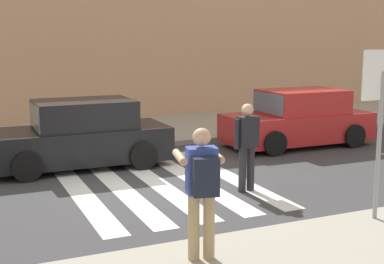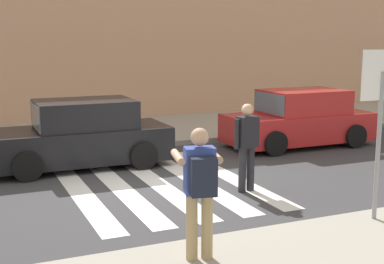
{
  "view_description": "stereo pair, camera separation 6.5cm",
  "coord_description": "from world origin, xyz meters",
  "views": [
    {
      "loc": [
        -3.66,
        -9.82,
        2.98
      ],
      "look_at": [
        0.6,
        -0.2,
        1.1
      ],
      "focal_mm": 50.0,
      "sensor_mm": 36.0,
      "label": 1
    },
    {
      "loc": [
        -3.6,
        -9.85,
        2.98
      ],
      "look_at": [
        0.6,
        -0.2,
        1.1
      ],
      "focal_mm": 50.0,
      "sensor_mm": 36.0,
      "label": 2
    }
  ],
  "objects": [
    {
      "name": "ground_plane",
      "position": [
        0.0,
        0.0,
        0.0
      ],
      "size": [
        120.0,
        120.0,
        0.0
      ],
      "primitive_type": "plane",
      "color": "#38383A"
    },
    {
      "name": "photographer_with_backpack",
      "position": [
        -0.91,
        -3.92,
        1.17
      ],
      "size": [
        0.69,
        0.92,
        1.72
      ],
      "color": "tan",
      "rests_on": "sidewalk_near"
    },
    {
      "name": "pedestrian_crossing",
      "position": [
        1.4,
        -1.02,
        0.97
      ],
      "size": [
        0.58,
        0.29,
        1.72
      ],
      "color": "#232328",
      "rests_on": "ground"
    },
    {
      "name": "stop_sign",
      "position": [
        2.28,
        -3.56,
        2.07
      ],
      "size": [
        0.76,
        0.08,
        2.65
      ],
      "color": "gray",
      "rests_on": "sidewalk_near"
    },
    {
      "name": "crosswalk_stripe_4",
      "position": [
        1.6,
        0.2,
        0.0
      ],
      "size": [
        0.44,
        5.2,
        0.01
      ],
      "primitive_type": "cube",
      "color": "silver",
      "rests_on": "ground"
    },
    {
      "name": "crosswalk_stripe_1",
      "position": [
        -0.8,
        0.2,
        0.0
      ],
      "size": [
        0.44,
        5.2,
        0.01
      ],
      "primitive_type": "cube",
      "color": "silver",
      "rests_on": "ground"
    },
    {
      "name": "sidewalk_far",
      "position": [
        0.0,
        6.0,
        0.07
      ],
      "size": [
        60.0,
        4.8,
        0.14
      ],
      "primitive_type": "cube",
      "color": "#9E998C",
      "rests_on": "ground"
    },
    {
      "name": "crosswalk_stripe_2",
      "position": [
        0.0,
        0.2,
        0.0
      ],
      "size": [
        0.44,
        5.2,
        0.01
      ],
      "primitive_type": "cube",
      "color": "silver",
      "rests_on": "ground"
    },
    {
      "name": "building_facade_far",
      "position": [
        0.0,
        10.4,
        3.94
      ],
      "size": [
        56.0,
        4.0,
        7.87
      ],
      "primitive_type": "cube",
      "color": "tan",
      "rests_on": "ground"
    },
    {
      "name": "parked_car_red",
      "position": [
        4.93,
        2.3,
        0.73
      ],
      "size": [
        4.1,
        1.92,
        1.55
      ],
      "color": "red",
      "rests_on": "ground"
    },
    {
      "name": "crosswalk_stripe_3",
      "position": [
        0.8,
        0.2,
        0.0
      ],
      "size": [
        0.44,
        5.2,
        0.01
      ],
      "primitive_type": "cube",
      "color": "silver",
      "rests_on": "ground"
    },
    {
      "name": "parked_car_black",
      "position": [
        -1.11,
        2.3,
        0.73
      ],
      "size": [
        4.1,
        1.92,
        1.55
      ],
      "color": "black",
      "rests_on": "ground"
    },
    {
      "name": "crosswalk_stripe_0",
      "position": [
        -1.6,
        0.2,
        0.0
      ],
      "size": [
        0.44,
        5.2,
        0.01
      ],
      "primitive_type": "cube",
      "color": "silver",
      "rests_on": "ground"
    }
  ]
}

